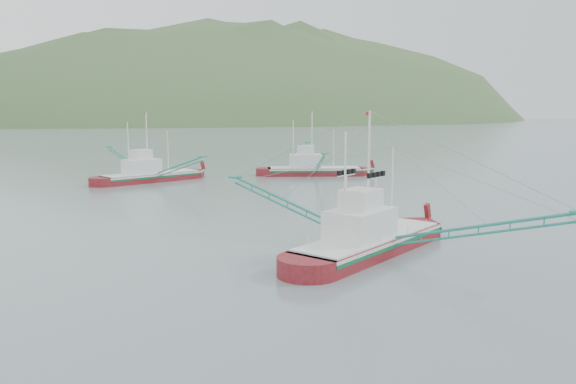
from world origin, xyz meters
TOP-DOWN VIEW (x-y plane):
  - ground at (0.00, 0.00)m, footprint 1200.00×1200.00m
  - main_boat at (1.38, -1.72)m, footprint 14.01×23.87m
  - bg_boat_right at (24.37, 36.87)m, footprint 15.97×22.56m
  - bg_boat_far at (1.98, 42.71)m, footprint 13.70×23.84m
  - headland_right at (240.00, 430.00)m, footprint 684.00×432.00m

SIDE VIEW (x-z plane):
  - ground at x=0.00m, z-range 0.00..0.00m
  - headland_right at x=240.00m, z-range -153.00..153.00m
  - bg_boat_far at x=1.98m, z-range -3.22..6.51m
  - main_boat at x=1.38m, z-range -3.02..6.92m
  - bg_boat_right at x=24.37m, z-range -2.87..7.01m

